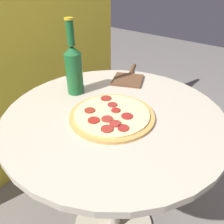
{
  "coord_description": "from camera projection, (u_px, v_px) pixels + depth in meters",
  "views": [
    {
      "loc": [
        -0.53,
        -0.44,
        1.22
      ],
      "look_at": [
        -0.03,
        -0.02,
        0.8
      ],
      "focal_mm": 35.0,
      "sensor_mm": 36.0,
      "label": 1
    }
  ],
  "objects": [
    {
      "name": "pizza",
      "position": [
        112.0,
        115.0,
        0.78
      ],
      "size": [
        0.31,
        0.31,
        0.02
      ],
      "color": "#C68E47",
      "rests_on": "table"
    },
    {
      "name": "fence_panel",
      "position": [
        12.0,
        72.0,
        1.26
      ],
      "size": [
        1.71,
        0.04,
        1.46
      ],
      "color": "gold",
      "rests_on": "ground_plane"
    },
    {
      "name": "beer_bottle",
      "position": [
        74.0,
        67.0,
        0.89
      ],
      "size": [
        0.07,
        0.07,
        0.3
      ],
      "color": "#195628",
      "rests_on": "table"
    },
    {
      "name": "table",
      "position": [
        114.0,
        149.0,
        0.92
      ],
      "size": [
        0.82,
        0.82,
        0.78
      ],
      "color": "#B2A893",
      "rests_on": "ground_plane"
    },
    {
      "name": "pizza_paddle",
      "position": [
        129.0,
        78.0,
        1.06
      ],
      "size": [
        0.27,
        0.19,
        0.02
      ],
      "rotation": [
        0.0,
        0.0,
        0.46
      ],
      "color": "brown",
      "rests_on": "table"
    }
  ]
}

